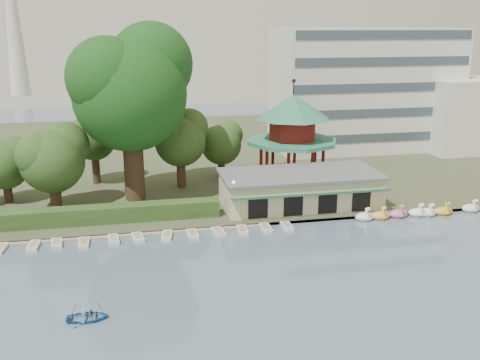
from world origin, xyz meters
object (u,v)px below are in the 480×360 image
object	(u,v)px
boathouse	(300,188)
big_tree	(131,85)
dock	(108,235)
rowboat_with_passengers	(88,315)
pavilion	(293,129)

from	to	relation	value
boathouse	big_tree	xyz separation A→B (m)	(-18.82, 6.24, 11.81)
dock	rowboat_with_passengers	bearing A→B (deg)	-93.10
big_tree	rowboat_with_passengers	xyz separation A→B (m)	(-4.06, -27.31, -13.73)
pavilion	big_tree	size ratio (longest dim) A/B	0.64
boathouse	rowboat_with_passengers	world-z (taller)	boathouse
boathouse	big_tree	bearing A→B (deg)	161.65
big_tree	rowboat_with_passengers	distance (m)	30.84
pavilion	rowboat_with_passengers	size ratio (longest dim) A/B	3.04
rowboat_with_passengers	big_tree	bearing A→B (deg)	81.54
rowboat_with_passengers	boathouse	bearing A→B (deg)	42.64
big_tree	pavilion	bearing A→B (deg)	10.30
big_tree	dock	bearing A→B (deg)	-106.11
boathouse	pavilion	distance (m)	11.43
boathouse	rowboat_with_passengers	bearing A→B (deg)	-137.36
boathouse	big_tree	size ratio (longest dim) A/B	0.89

